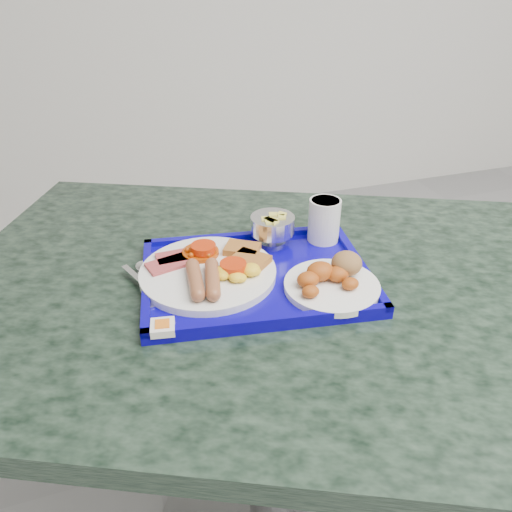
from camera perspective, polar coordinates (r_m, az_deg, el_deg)
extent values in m
cylinder|color=slate|center=(1.19, 2.13, -18.92)|extent=(0.11, 0.11, 0.70)
cube|color=black|center=(0.93, 2.57, -4.03)|extent=(1.47, 1.27, 0.04)
cube|color=#0A0397|center=(0.92, 0.00, -2.50)|extent=(0.45, 0.36, 0.01)
cube|color=#0A0397|center=(1.04, -1.32, 2.36)|extent=(0.41, 0.08, 0.01)
cube|color=#0A0397|center=(0.80, 1.72, -7.32)|extent=(0.41, 0.08, 0.01)
cube|color=#0A0397|center=(0.96, 11.66, -0.76)|extent=(0.06, 0.30, 0.01)
cube|color=#0A0397|center=(0.91, -12.38, -2.94)|extent=(0.06, 0.30, 0.01)
cylinder|color=white|center=(0.91, -5.50, -1.92)|extent=(0.25, 0.25, 0.01)
cube|color=#BC4B4F|center=(0.95, -8.76, -0.04)|extent=(0.09, 0.05, 0.01)
cube|color=#BC4B4F|center=(0.93, -9.79, -0.85)|extent=(0.09, 0.06, 0.01)
cylinder|color=#BE4607|center=(0.96, -6.35, 0.39)|extent=(0.07, 0.07, 0.01)
sphere|color=#BE4607|center=(0.95, -7.30, 0.75)|extent=(0.01, 0.01, 0.01)
sphere|color=#BE4607|center=(0.95, -7.84, 0.69)|extent=(0.01, 0.01, 0.01)
sphere|color=#BE4607|center=(0.94, -4.93, 0.48)|extent=(0.01, 0.01, 0.01)
sphere|color=#BE4607|center=(0.96, -6.49, 1.00)|extent=(0.01, 0.01, 0.01)
sphere|color=#BE4607|center=(0.94, -5.45, 0.25)|extent=(0.01, 0.01, 0.01)
sphere|color=#BE4607|center=(0.93, -5.48, 0.09)|extent=(0.01, 0.01, 0.01)
sphere|color=#BE4607|center=(0.95, -7.33, 0.63)|extent=(0.01, 0.01, 0.01)
sphere|color=#BE4607|center=(0.96, -5.45, 0.93)|extent=(0.01, 0.01, 0.01)
sphere|color=#BE4607|center=(0.95, -6.26, 0.56)|extent=(0.01, 0.01, 0.01)
sphere|color=#BE4607|center=(0.94, -5.16, 0.57)|extent=(0.01, 0.01, 0.01)
sphere|color=#BE4607|center=(0.95, -6.81, 0.75)|extent=(0.01, 0.01, 0.01)
sphere|color=#BE4607|center=(0.95, -6.53, 0.69)|extent=(0.01, 0.01, 0.01)
sphere|color=#BE4607|center=(0.94, -5.85, 0.20)|extent=(0.01, 0.01, 0.01)
sphere|color=#BE4607|center=(0.94, -7.42, 0.10)|extent=(0.01, 0.01, 0.01)
sphere|color=#BE4607|center=(0.97, -6.74, 1.23)|extent=(0.01, 0.01, 0.01)
sphere|color=#BE4607|center=(0.96, -5.14, 0.96)|extent=(0.01, 0.01, 0.01)
cube|color=#A36228|center=(0.96, -1.59, 0.81)|extent=(0.08, 0.07, 0.01)
cube|color=#A36228|center=(0.92, -0.58, -0.40)|extent=(0.08, 0.08, 0.01)
cylinder|color=brown|center=(0.86, -6.97, -2.66)|extent=(0.04, 0.10, 0.02)
cylinder|color=brown|center=(0.86, -4.99, -2.61)|extent=(0.04, 0.10, 0.02)
ellipsoid|color=yellow|center=(0.87, -2.31, -2.42)|extent=(0.03, 0.03, 0.02)
ellipsoid|color=yellow|center=(0.87, -1.77, -2.52)|extent=(0.02, 0.02, 0.01)
ellipsoid|color=yellow|center=(0.89, -0.14, -1.75)|extent=(0.02, 0.02, 0.01)
ellipsoid|color=yellow|center=(0.88, -3.60, -1.74)|extent=(0.03, 0.03, 0.02)
ellipsoid|color=yellow|center=(0.90, -3.03, -1.31)|extent=(0.02, 0.02, 0.01)
ellipsoid|color=yellow|center=(0.89, -0.56, -1.57)|extent=(0.03, 0.03, 0.02)
ellipsoid|color=yellow|center=(0.88, -4.12, -1.95)|extent=(0.02, 0.02, 0.01)
ellipsoid|color=yellow|center=(0.88, -3.82, -2.14)|extent=(0.03, 0.03, 0.02)
cylinder|color=red|center=(0.95, -6.03, 0.91)|extent=(0.05, 0.05, 0.01)
cylinder|color=red|center=(0.89, -2.63, -1.17)|extent=(0.05, 0.05, 0.01)
cylinder|color=white|center=(0.88, 8.65, -3.46)|extent=(0.17, 0.17, 0.01)
ellipsoid|color=#A44813|center=(0.87, 10.73, -3.13)|extent=(0.03, 0.03, 0.02)
ellipsoid|color=#A44813|center=(0.88, 9.36, -2.03)|extent=(0.04, 0.03, 0.03)
ellipsoid|color=#A44813|center=(0.88, 7.34, -1.74)|extent=(0.05, 0.04, 0.03)
ellipsoid|color=#A44813|center=(0.86, 5.97, -2.70)|extent=(0.04, 0.03, 0.03)
ellipsoid|color=#A44813|center=(0.84, 6.25, -4.07)|extent=(0.03, 0.03, 0.02)
ellipsoid|color=olive|center=(0.90, 10.32, -0.83)|extent=(0.06, 0.06, 0.04)
cylinder|color=silver|center=(1.02, 1.86, 1.65)|extent=(0.06, 0.06, 0.01)
cylinder|color=silver|center=(1.01, 1.87, 2.25)|extent=(0.02, 0.02, 0.02)
cylinder|color=silver|center=(1.00, 1.90, 3.59)|extent=(0.09, 0.09, 0.03)
cube|color=#FFF661|center=(1.00, 1.95, 4.55)|extent=(0.02, 0.02, 0.01)
cube|color=#FFF661|center=(0.97, 2.03, 3.71)|extent=(0.02, 0.02, 0.01)
cube|color=#FFF661|center=(0.97, 1.55, 3.68)|extent=(0.02, 0.02, 0.01)
cube|color=#FFF661|center=(0.98, 1.42, 3.98)|extent=(0.02, 0.02, 0.01)
cube|color=#FFF661|center=(0.98, 1.10, 4.06)|extent=(0.02, 0.02, 0.01)
cube|color=#FFF661|center=(1.00, 2.92, 4.58)|extent=(0.02, 0.02, 0.01)
cube|color=#FFF661|center=(0.98, 2.04, 3.88)|extent=(0.02, 0.02, 0.01)
cube|color=#FFF661|center=(0.99, 2.97, 4.27)|extent=(0.02, 0.02, 0.01)
cylinder|color=white|center=(1.02, 7.79, 4.07)|extent=(0.06, 0.06, 0.09)
cylinder|color=#DE550C|center=(1.00, 7.95, 6.10)|extent=(0.06, 0.06, 0.01)
cube|color=silver|center=(0.90, -12.46, -3.75)|extent=(0.01, 0.12, 0.00)
ellipsoid|color=silver|center=(0.96, -12.86, -1.13)|extent=(0.03, 0.04, 0.01)
cube|color=silver|center=(0.91, -12.53, -3.23)|extent=(0.07, 0.15, 0.00)
cube|color=white|center=(0.80, -10.61, -8.03)|extent=(0.04, 0.04, 0.01)
cube|color=orange|center=(0.79, -10.66, -7.61)|extent=(0.03, 0.03, 0.00)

